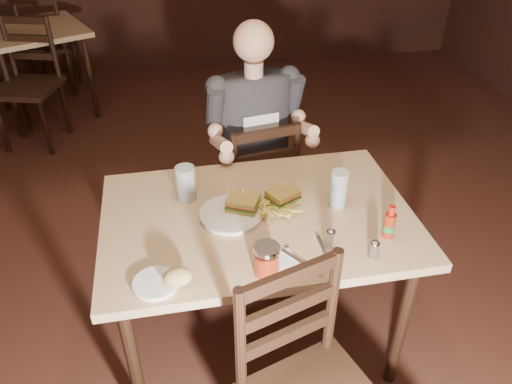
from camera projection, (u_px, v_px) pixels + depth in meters
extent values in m
plane|color=black|center=(228.00, 294.00, 2.72)|extent=(7.00, 7.00, 0.00)
cube|color=tan|center=(258.00, 219.00, 2.05)|extent=(1.28, 0.87, 0.04)
cylinder|color=black|center=(135.00, 368.00, 1.91)|extent=(0.05, 0.05, 0.73)
cylinder|color=black|center=(136.00, 252.00, 2.45)|extent=(0.05, 0.05, 0.73)
cylinder|color=black|center=(402.00, 325.00, 2.08)|extent=(0.05, 0.05, 0.73)
cylinder|color=black|center=(347.00, 226.00, 2.62)|extent=(0.05, 0.05, 0.73)
cube|color=tan|center=(31.00, 31.00, 4.13)|extent=(1.06, 1.06, 0.04)
cylinder|color=black|center=(12.00, 96.00, 3.99)|extent=(0.04, 0.04, 0.73)
cylinder|color=black|center=(91.00, 79.00, 4.28)|extent=(0.04, 0.04, 0.73)
cylinder|color=black|center=(68.00, 57.00, 4.72)|extent=(0.04, 0.04, 0.73)
cylinder|color=white|center=(231.00, 215.00, 2.02)|extent=(0.26, 0.26, 0.01)
ellipsoid|color=maroon|center=(259.00, 205.00, 2.06)|extent=(0.04, 0.04, 0.01)
cylinder|color=silver|center=(186.00, 183.00, 2.09)|extent=(0.08, 0.08, 0.15)
cylinder|color=silver|center=(339.00, 189.00, 2.04)|extent=(0.07, 0.07, 0.16)
cube|color=white|center=(278.00, 264.00, 1.79)|extent=(0.17, 0.16, 0.00)
cube|color=silver|center=(302.00, 263.00, 1.79)|extent=(0.12, 0.16, 0.00)
cube|color=silver|center=(324.00, 251.00, 1.85)|extent=(0.01, 0.18, 0.01)
cylinder|color=white|center=(156.00, 284.00, 1.70)|extent=(0.16, 0.16, 0.01)
ellipsoid|color=tan|center=(178.00, 277.00, 1.68)|extent=(0.10, 0.08, 0.06)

